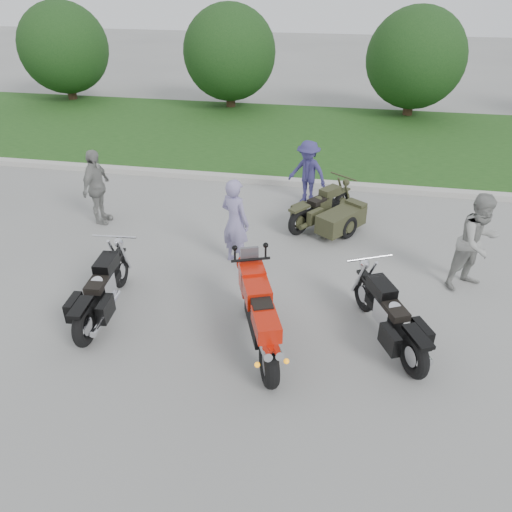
% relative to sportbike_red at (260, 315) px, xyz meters
% --- Properties ---
extents(ground, '(80.00, 80.00, 0.00)m').
position_rel_sportbike_red_xyz_m(ground, '(-0.78, 0.74, -0.64)').
color(ground, '#9F9F9A').
rests_on(ground, ground).
extents(curb, '(60.00, 0.30, 0.15)m').
position_rel_sportbike_red_xyz_m(curb, '(-0.78, 6.74, -0.57)').
color(curb, '#B9B7AE').
rests_on(curb, ground).
extents(grass_strip, '(60.00, 8.00, 0.14)m').
position_rel_sportbike_red_xyz_m(grass_strip, '(-0.78, 10.89, -0.57)').
color(grass_strip, '#316121').
rests_on(grass_strip, ground).
extents(tree_far_left, '(3.60, 3.60, 4.00)m').
position_rel_sportbike_red_xyz_m(tree_far_left, '(-10.78, 14.24, 1.55)').
color(tree_far_left, '#3F2B1C').
rests_on(tree_far_left, ground).
extents(tree_mid_left, '(3.60, 3.60, 4.00)m').
position_rel_sportbike_red_xyz_m(tree_mid_left, '(-3.78, 14.24, 1.55)').
color(tree_mid_left, '#3F2B1C').
rests_on(tree_mid_left, ground).
extents(tree_mid_right, '(3.60, 3.60, 4.00)m').
position_rel_sportbike_red_xyz_m(tree_mid_right, '(3.22, 14.24, 1.55)').
color(tree_mid_right, '#3F2B1C').
rests_on(tree_mid_right, ground).
extents(sportbike_red, '(1.00, 2.22, 1.10)m').
position_rel_sportbike_red_xyz_m(sportbike_red, '(0.00, 0.00, 0.00)').
color(sportbike_red, black).
rests_on(sportbike_red, ground).
extents(cruiser_left, '(0.49, 2.31, 0.89)m').
position_rel_sportbike_red_xyz_m(cruiser_left, '(-2.75, 0.35, -0.19)').
color(cruiser_left, black).
rests_on(cruiser_left, ground).
extents(cruiser_right, '(1.13, 2.14, 0.89)m').
position_rel_sportbike_red_xyz_m(cruiser_right, '(1.98, 0.51, -0.19)').
color(cruiser_right, black).
rests_on(cruiser_right, ground).
extents(cruiser_sidecar, '(1.70, 1.96, 0.82)m').
position_rel_sportbike_red_xyz_m(cruiser_sidecar, '(0.86, 4.22, -0.26)').
color(cruiser_sidecar, black).
rests_on(cruiser_sidecar, ground).
extents(person_stripe, '(0.77, 0.68, 1.77)m').
position_rel_sportbike_red_xyz_m(person_stripe, '(-0.94, 2.51, 0.24)').
color(person_stripe, '#8F86B6').
rests_on(person_stripe, ground).
extents(person_grey, '(1.13, 1.08, 1.83)m').
position_rel_sportbike_red_xyz_m(person_grey, '(3.50, 2.46, 0.27)').
color(person_grey, '#959690').
rests_on(person_grey, ground).
extents(person_denim, '(1.18, 0.96, 1.58)m').
position_rel_sportbike_red_xyz_m(person_denim, '(0.17, 5.64, 0.15)').
color(person_denim, navy).
rests_on(person_denim, ground).
extents(person_back, '(0.47, 1.03, 1.72)m').
position_rel_sportbike_red_xyz_m(person_back, '(-4.40, 3.68, 0.22)').
color(person_back, gray).
rests_on(person_back, ground).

